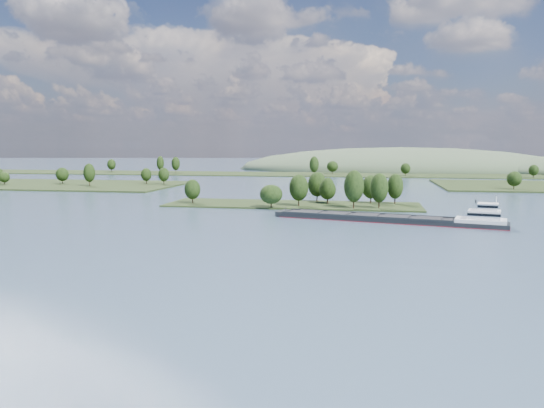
# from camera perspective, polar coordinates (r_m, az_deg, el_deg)

# --- Properties ---
(ground) EXTENTS (1800.00, 1800.00, 0.00)m
(ground) POSITION_cam_1_polar(r_m,az_deg,el_deg) (152.07, -0.97, -2.65)
(ground) COLOR #3D5269
(ground) RESTS_ON ground
(tree_island) EXTENTS (100.00, 33.18, 15.38)m
(tree_island) POSITION_cam_1_polar(r_m,az_deg,el_deg) (208.47, 4.29, 0.93)
(tree_island) COLOR black
(tree_island) RESTS_ON ground
(back_shoreline) EXTENTS (900.00, 60.00, 15.98)m
(back_shoreline) POSITION_cam_1_polar(r_m,az_deg,el_deg) (428.23, 7.42, 3.19)
(back_shoreline) COLOR black
(back_shoreline) RESTS_ON ground
(hill_west) EXTENTS (320.00, 160.00, 44.00)m
(hill_west) POSITION_cam_1_polar(r_m,az_deg,el_deg) (528.69, 13.67, 3.58)
(hill_west) COLOR #3C4D35
(hill_west) RESTS_ON ground
(cargo_barge) EXTENTS (71.82, 25.42, 9.72)m
(cargo_barge) POSITION_cam_1_polar(r_m,az_deg,el_deg) (168.67, 13.80, -1.52)
(cargo_barge) COLOR black
(cargo_barge) RESTS_ON ground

